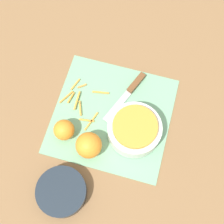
# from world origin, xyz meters

# --- Properties ---
(ground_plane) EXTENTS (4.00, 4.00, 0.00)m
(ground_plane) POSITION_xyz_m (0.00, 0.00, 0.00)
(ground_plane) COLOR olive
(cutting_board) EXTENTS (0.39, 0.38, 0.01)m
(cutting_board) POSITION_xyz_m (0.00, 0.00, 0.00)
(cutting_board) COLOR #75AD84
(cutting_board) RESTS_ON ground_plane
(bowl_speckled) EXTENTS (0.17, 0.17, 0.08)m
(bowl_speckled) POSITION_xyz_m (-0.09, 0.04, 0.04)
(bowl_speckled) COLOR silver
(bowl_speckled) RESTS_ON cutting_board
(bowl_dark) EXTENTS (0.15, 0.15, 0.05)m
(bowl_dark) POSITION_xyz_m (0.08, 0.29, 0.02)
(bowl_dark) COLOR #1E2833
(bowl_dark) RESTS_ON ground_plane
(knife) EXTENTS (0.10, 0.21, 0.02)m
(knife) POSITION_xyz_m (-0.04, -0.11, 0.01)
(knife) COLOR brown
(knife) RESTS_ON cutting_board
(orange_left) EXTENTS (0.07, 0.07, 0.07)m
(orange_left) POSITION_xyz_m (0.13, 0.10, 0.04)
(orange_left) COLOR orange
(orange_left) RESTS_ON cutting_board
(orange_right) EXTENTS (0.08, 0.08, 0.08)m
(orange_right) POSITION_xyz_m (0.04, 0.13, 0.05)
(orange_right) COLOR orange
(orange_right) RESTS_ON cutting_board
(peel_pile) EXTENTS (0.16, 0.18, 0.01)m
(peel_pile) POSITION_xyz_m (0.11, -0.02, 0.01)
(peel_pile) COLOR orange
(peel_pile) RESTS_ON cutting_board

